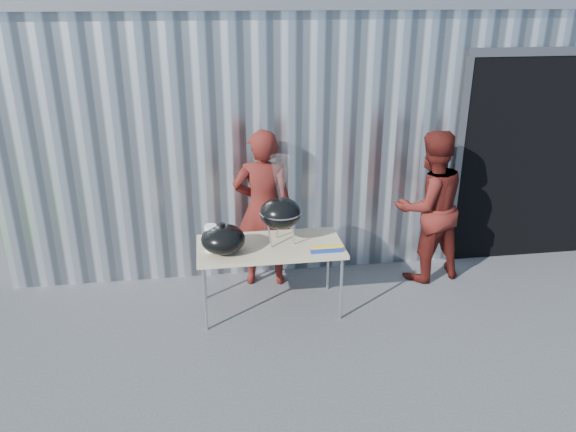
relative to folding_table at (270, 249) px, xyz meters
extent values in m
plane|color=#424244|center=(0.31, -0.84, -0.71)|extent=(80.00, 80.00, 0.00)
cube|color=silver|center=(1.11, 3.86, 0.79)|extent=(8.00, 6.00, 3.00)
cube|color=slate|center=(1.11, 3.86, 2.34)|extent=(8.20, 6.20, 0.10)
cube|color=black|center=(3.61, 1.43, 0.54)|extent=(2.40, 1.20, 2.50)
cube|color=#4C4C51|center=(3.61, 0.86, 1.84)|extent=(2.52, 0.08, 0.10)
cube|color=tan|center=(0.00, 0.00, 0.02)|extent=(1.50, 0.75, 0.04)
cylinder|color=silver|center=(-0.69, -0.31, -0.35)|extent=(0.03, 0.03, 0.71)
cylinder|color=silver|center=(0.69, -0.31, -0.35)|extent=(0.03, 0.03, 0.71)
cylinder|color=silver|center=(-0.69, 0.32, -0.35)|extent=(0.03, 0.03, 0.71)
cylinder|color=silver|center=(0.69, 0.32, -0.35)|extent=(0.03, 0.03, 0.71)
ellipsoid|color=black|center=(0.11, 0.03, 0.37)|extent=(0.42, 0.42, 0.32)
cylinder|color=silver|center=(0.11, 0.03, 0.39)|extent=(0.43, 0.43, 0.02)
cylinder|color=silver|center=(0.11, 0.03, 0.40)|extent=(0.40, 0.40, 0.01)
cylinder|color=silver|center=(0.11, 0.17, 0.16)|extent=(0.02, 0.02, 0.24)
cylinder|color=silver|center=(-0.01, -0.04, 0.16)|extent=(0.02, 0.02, 0.24)
cylinder|color=silver|center=(0.24, -0.04, 0.16)|extent=(0.02, 0.02, 0.24)
cylinder|color=#D3814C|center=(-0.02, 0.03, 0.41)|extent=(0.02, 0.14, 0.02)
cylinder|color=#D3814C|center=(0.02, 0.03, 0.41)|extent=(0.02, 0.14, 0.02)
cylinder|color=#D3814C|center=(0.05, 0.03, 0.41)|extent=(0.02, 0.14, 0.02)
cylinder|color=#D3814C|center=(0.08, 0.03, 0.41)|extent=(0.02, 0.14, 0.02)
cylinder|color=#D3814C|center=(0.11, 0.03, 0.41)|extent=(0.02, 0.14, 0.02)
cylinder|color=#D3814C|center=(0.15, 0.03, 0.41)|extent=(0.02, 0.14, 0.02)
cylinder|color=#D3814C|center=(0.18, 0.03, 0.41)|extent=(0.02, 0.14, 0.02)
cylinder|color=#D3814C|center=(0.21, 0.03, 0.41)|extent=(0.02, 0.14, 0.02)
cylinder|color=#D3814C|center=(0.25, 0.03, 0.41)|extent=(0.02, 0.14, 0.02)
cone|color=silver|center=(0.11, 0.03, 0.70)|extent=(0.20, 0.20, 0.55)
ellipsoid|color=black|center=(-0.48, -0.10, 0.18)|extent=(0.44, 0.44, 0.29)
cylinder|color=black|center=(-0.48, -0.10, 0.34)|extent=(0.05, 0.05, 0.03)
cylinder|color=white|center=(-0.60, -0.05, 0.18)|extent=(0.12, 0.12, 0.28)
cube|color=white|center=(-0.55, 0.21, 0.09)|extent=(0.20, 0.15, 0.10)
cube|color=#173199|center=(0.54, -0.25, 0.07)|extent=(0.32, 0.05, 0.05)
cube|color=yellow|center=(0.54, -0.25, 0.10)|extent=(0.32, 0.05, 0.01)
imported|color=#4E1511|center=(0.00, 0.61, 0.20)|extent=(0.71, 0.50, 1.83)
imported|color=#4E1511|center=(1.89, 0.47, 0.18)|extent=(0.98, 0.83, 1.78)
camera|label=1|loc=(-0.59, -5.22, 2.48)|focal=35.00mm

